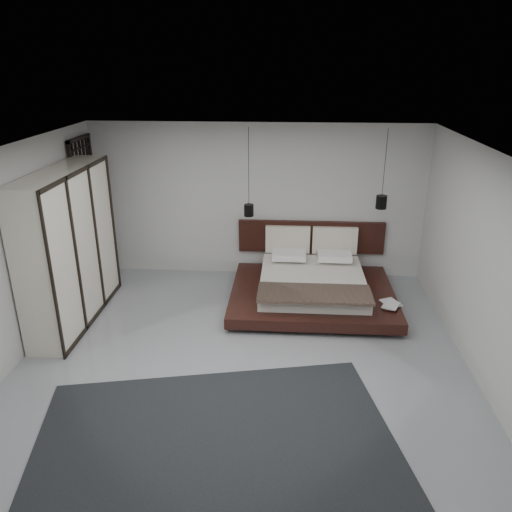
# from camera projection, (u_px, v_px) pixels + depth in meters

# --- Properties ---
(floor) EXTENTS (6.00, 6.00, 0.00)m
(floor) POSITION_uv_depth(u_px,v_px,m) (243.00, 360.00, 6.76)
(floor) COLOR gray
(floor) RESTS_ON ground
(ceiling) EXTENTS (6.00, 6.00, 0.00)m
(ceiling) POSITION_uv_depth(u_px,v_px,m) (240.00, 152.00, 5.73)
(ceiling) COLOR white
(ceiling) RESTS_ON wall_back
(wall_back) EXTENTS (6.00, 0.00, 6.00)m
(wall_back) POSITION_uv_depth(u_px,v_px,m) (257.00, 201.00, 9.03)
(wall_back) COLOR beige
(wall_back) RESTS_ON floor
(wall_front) EXTENTS (6.00, 0.00, 6.00)m
(wall_front) POSITION_uv_depth(u_px,v_px,m) (201.00, 429.00, 3.47)
(wall_front) COLOR beige
(wall_front) RESTS_ON floor
(wall_left) EXTENTS (0.00, 6.00, 6.00)m
(wall_left) POSITION_uv_depth(u_px,v_px,m) (11.00, 259.00, 6.44)
(wall_left) COLOR beige
(wall_left) RESTS_ON floor
(wall_right) EXTENTS (0.00, 6.00, 6.00)m
(wall_right) POSITION_uv_depth(u_px,v_px,m) (487.00, 271.00, 6.06)
(wall_right) COLOR beige
(wall_right) RESTS_ON floor
(lattice_screen) EXTENTS (0.05, 0.90, 2.60)m
(lattice_screen) POSITION_uv_depth(u_px,v_px,m) (88.00, 212.00, 8.75)
(lattice_screen) COLOR black
(lattice_screen) RESTS_ON floor
(bed) EXTENTS (2.66, 2.34, 1.06)m
(bed) POSITION_uv_depth(u_px,v_px,m) (312.00, 284.00, 8.37)
(bed) COLOR black
(bed) RESTS_ON floor
(book_lower) EXTENTS (0.35, 0.38, 0.03)m
(book_lower) POSITION_uv_depth(u_px,v_px,m) (384.00, 304.00, 7.72)
(book_lower) COLOR #99724C
(book_lower) RESTS_ON bed
(book_upper) EXTENTS (0.33, 0.37, 0.02)m
(book_upper) POSITION_uv_depth(u_px,v_px,m) (384.00, 304.00, 7.68)
(book_upper) COLOR #99724C
(book_upper) RESTS_ON book_lower
(pendant_left) EXTENTS (0.16, 0.16, 1.47)m
(pendant_left) POSITION_uv_depth(u_px,v_px,m) (249.00, 210.00, 8.40)
(pendant_left) COLOR black
(pendant_left) RESTS_ON ceiling
(pendant_right) EXTENTS (0.18, 0.18, 1.30)m
(pendant_right) POSITION_uv_depth(u_px,v_px,m) (381.00, 202.00, 8.19)
(pendant_right) COLOR black
(pendant_right) RESTS_ON ceiling
(wardrobe) EXTENTS (0.56, 2.39, 2.34)m
(wardrobe) POSITION_uv_depth(u_px,v_px,m) (69.00, 248.00, 7.46)
(wardrobe) COLOR silver
(wardrobe) RESTS_ON floor
(rug) EXTENTS (4.27, 3.43, 0.02)m
(rug) POSITION_uv_depth(u_px,v_px,m) (216.00, 450.00, 5.19)
(rug) COLOR black
(rug) RESTS_ON floor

